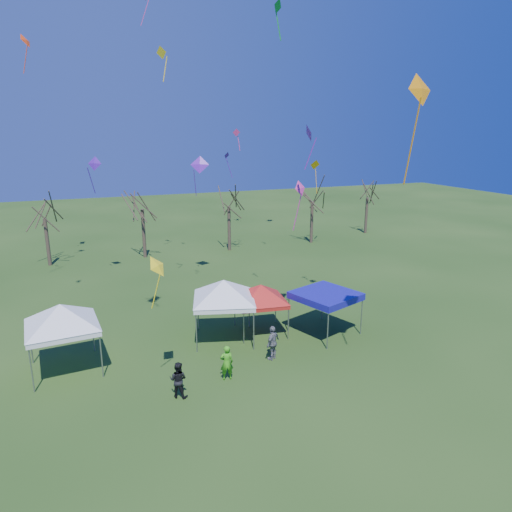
{
  "coord_description": "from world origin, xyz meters",
  "views": [
    {
      "loc": [
        -7.74,
        -18.87,
        11.52
      ],
      "look_at": [
        0.76,
        3.0,
        5.18
      ],
      "focal_mm": 32.0,
      "sensor_mm": 36.0,
      "label": 1
    }
  ],
  "objects": [
    {
      "name": "kite_2",
      "position": [
        -10.43,
        22.62,
        18.31
      ],
      "size": [
        1.17,
        1.37,
        2.92
      ],
      "rotation": [
        0.0,
        0.0,
        1.09
      ],
      "color": "#FD430D",
      "rests_on": "ground"
    },
    {
      "name": "kite_13",
      "position": [
        -6.46,
        18.08,
        9.28
      ],
      "size": [
        1.14,
        1.02,
        2.86
      ],
      "rotation": [
        0.0,
        0.0,
        5.71
      ],
      "color": "#4F18AB",
      "rests_on": "ground"
    },
    {
      "name": "tent_blue",
      "position": [
        5.13,
        3.01,
        2.34
      ],
      "size": [
        4.13,
        4.13,
        2.54
      ],
      "rotation": [
        0.0,
        0.0,
        0.34
      ],
      "color": "gray",
      "rests_on": "ground"
    },
    {
      "name": "kite_18",
      "position": [
        2.94,
        5.51,
        17.94
      ],
      "size": [
        0.8,
        0.73,
        2.07
      ],
      "rotation": [
        0.0,
        0.0,
        3.83
      ],
      "color": "#17961B",
      "rests_on": "ground"
    },
    {
      "name": "tree_3",
      "position": [
        6.03,
        24.04,
        6.08
      ],
      "size": [
        3.59,
        3.59,
        7.91
      ],
      "color": "#3D2D21",
      "rests_on": "ground"
    },
    {
      "name": "kite_11",
      "position": [
        0.93,
        15.16,
        9.22
      ],
      "size": [
        1.58,
        1.19,
        3.1
      ],
      "rotation": [
        0.0,
        0.0,
        5.9
      ],
      "color": "#6219B4",
      "rests_on": "ground"
    },
    {
      "name": "tent_white_west",
      "position": [
        -9.12,
        3.82,
        3.28
      ],
      "size": [
        4.6,
        4.6,
        4.07
      ],
      "rotation": [
        0.0,
        0.0,
        0.09
      ],
      "color": "gray",
      "rests_on": "ground"
    },
    {
      "name": "kite_1",
      "position": [
        -4.88,
        0.18,
        5.97
      ],
      "size": [
        1.19,
        1.24,
        2.34
      ],
      "rotation": [
        0.0,
        0.0,
        0.88
      ],
      "color": "yellow",
      "rests_on": "ground"
    },
    {
      "name": "ground",
      "position": [
        0.0,
        0.0,
        0.0
      ],
      "size": [
        140.0,
        140.0,
        0.0
      ],
      "primitive_type": "plane",
      "color": "#204014",
      "rests_on": "ground"
    },
    {
      "name": "kite_19",
      "position": [
        5.58,
        20.16,
        11.51
      ],
      "size": [
        0.71,
        0.51,
        1.9
      ],
      "rotation": [
        0.0,
        0.0,
        3.24
      ],
      "color": "#D93079",
      "rests_on": "ground"
    },
    {
      "name": "kite_12",
      "position": [
        14.48,
        22.1,
        8.43
      ],
      "size": [
        1.12,
        0.64,
        3.4
      ],
      "rotation": [
        0.0,
        0.0,
        3.22
      ],
      "color": "#FCAF0D",
      "rests_on": "ground"
    },
    {
      "name": "tent_red",
      "position": [
        1.61,
        4.46,
        2.81
      ],
      "size": [
        3.91,
        3.91,
        3.48
      ],
      "rotation": [
        0.0,
        0.0,
        -0.13
      ],
      "color": "gray",
      "rests_on": "ground"
    },
    {
      "name": "kite_17",
      "position": [
        4.37,
        5.12,
        8.34
      ],
      "size": [
        1.04,
        0.79,
        2.99
      ],
      "rotation": [
        0.0,
        0.0,
        0.49
      ],
      "color": "#F7379E",
      "rests_on": "ground"
    },
    {
      "name": "tree_5",
      "position": [
        23.72,
        26.07,
        5.73
      ],
      "size": [
        3.39,
        3.39,
        7.46
      ],
      "color": "#3D2D21",
      "rests_on": "ground"
    },
    {
      "name": "tree_1",
      "position": [
        -10.77,
        24.65,
        5.79
      ],
      "size": [
        3.42,
        3.42,
        7.54
      ],
      "color": "#3D2D21",
      "rests_on": "ground"
    },
    {
      "name": "tree_2",
      "position": [
        -2.37,
        24.38,
        6.29
      ],
      "size": [
        3.71,
        3.71,
        8.18
      ],
      "color": "#3D2D21",
      "rests_on": "ground"
    },
    {
      "name": "kite_24",
      "position": [
        -2.14,
        11.65,
        16.29
      ],
      "size": [
        0.71,
        0.82,
        2.15
      ],
      "rotation": [
        0.0,
        0.0,
        2.22
      ],
      "color": "yellow",
      "rests_on": "ground"
    },
    {
      "name": "kite_22",
      "position": [
        5.15,
        21.66,
        9.45
      ],
      "size": [
        0.9,
        0.86,
        2.35
      ],
      "rotation": [
        0.0,
        0.0,
        3.77
      ],
      "color": "#4C18A8",
      "rests_on": "ground"
    },
    {
      "name": "tree_4",
      "position": [
        15.36,
        24.0,
        6.06
      ],
      "size": [
        3.58,
        3.58,
        7.89
      ],
      "color": "#3D2D21",
      "rests_on": "ground"
    },
    {
      "name": "person_green",
      "position": [
        -1.9,
        0.05,
        0.88
      ],
      "size": [
        0.68,
        0.48,
        1.76
      ],
      "primitive_type": "imported",
      "rotation": [
        0.0,
        0.0,
        3.04
      ],
      "color": "green",
      "rests_on": "ground"
    },
    {
      "name": "kite_27",
      "position": [
        3.81,
        3.11,
        11.49
      ],
      "size": [
        0.64,
        1.0,
        2.34
      ],
      "rotation": [
        0.0,
        0.0,
        1.37
      ],
      "color": "#6C17A5",
      "rests_on": "ground"
    },
    {
      "name": "kite_5",
      "position": [
        4.5,
        -4.31,
        13.05
      ],
      "size": [
        1.35,
        0.77,
        4.16
      ],
      "rotation": [
        0.0,
        0.0,
        0.21
      ],
      "color": "orange",
      "rests_on": "ground"
    },
    {
      "name": "person_dark",
      "position": [
        -4.38,
        -0.59,
        0.84
      ],
      "size": [
        1.04,
        0.99,
        1.69
      ],
      "primitive_type": "imported",
      "rotation": [
        0.0,
        0.0,
        2.56
      ],
      "color": "black",
      "rests_on": "ground"
    },
    {
      "name": "person_grey",
      "position": [
        0.97,
        1.13,
        0.94
      ],
      "size": [
        1.15,
        1.02,
        1.87
      ],
      "primitive_type": "imported",
      "rotation": [
        0.0,
        0.0,
        3.77
      ],
      "color": "slate",
      "rests_on": "ground"
    },
    {
      "name": "tent_white_mid",
      "position": [
        -0.64,
        4.4,
        3.34
      ],
      "size": [
        4.52,
        4.52,
        4.14
      ],
      "rotation": [
        0.0,
        0.0,
        -0.27
      ],
      "color": "gray",
      "rests_on": "ground"
    }
  ]
}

